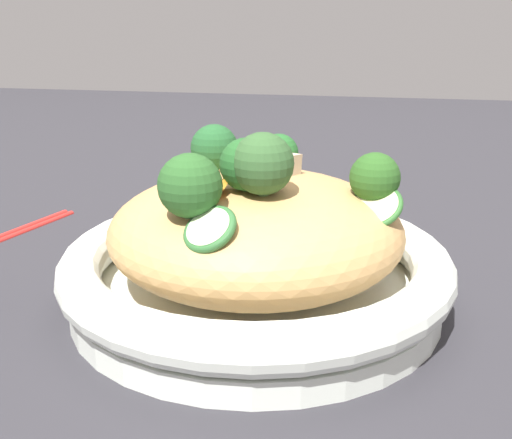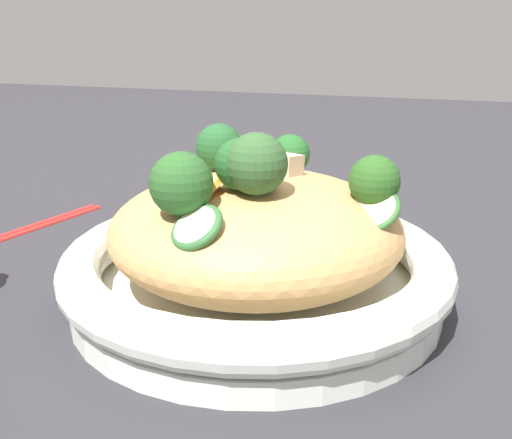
{
  "view_description": "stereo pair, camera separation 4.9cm",
  "coord_description": "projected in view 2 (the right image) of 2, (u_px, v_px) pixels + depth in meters",
  "views": [
    {
      "loc": [
        0.46,
        0.1,
        0.23
      ],
      "look_at": [
        0.0,
        0.0,
        0.07
      ],
      "focal_mm": 42.74,
      "sensor_mm": 36.0,
      "label": 1
    },
    {
      "loc": [
        0.44,
        0.15,
        0.23
      ],
      "look_at": [
        0.0,
        0.0,
        0.07
      ],
      "focal_mm": 42.74,
      "sensor_mm": 36.0,
      "label": 2
    }
  ],
  "objects": [
    {
      "name": "zucchini_slices",
      "position": [
        271.0,
        200.0,
        0.46
      ],
      "size": [
        0.21,
        0.18,
        0.04
      ],
      "color": "beige",
      "rests_on": "serving_bowl"
    },
    {
      "name": "ground_plane",
      "position": [
        256.0,
        303.0,
        0.51
      ],
      "size": [
        3.0,
        3.0,
        0.0
      ],
      "primitive_type": "plane",
      "color": "#2D2C31"
    },
    {
      "name": "noodle_heap",
      "position": [
        256.0,
        230.0,
        0.49
      ],
      "size": [
        0.24,
        0.24,
        0.09
      ],
      "color": "tan",
      "rests_on": "serving_bowl"
    },
    {
      "name": "serving_bowl",
      "position": [
        256.0,
        272.0,
        0.5
      ],
      "size": [
        0.32,
        0.32,
        0.05
      ],
      "color": "white",
      "rests_on": "ground_plane"
    },
    {
      "name": "chicken_chunks",
      "position": [
        259.0,
        165.0,
        0.5
      ],
      "size": [
        0.04,
        0.08,
        0.02
      ],
      "color": "beige",
      "rests_on": "serving_bowl"
    },
    {
      "name": "chopsticks_pair",
      "position": [
        24.0,
        229.0,
        0.69
      ],
      "size": [
        0.22,
        0.07,
        0.01
      ],
      "color": "red",
      "rests_on": "ground_plane"
    },
    {
      "name": "carrot_coins",
      "position": [
        243.0,
        178.0,
        0.49
      ],
      "size": [
        0.15,
        0.07,
        0.03
      ],
      "color": "orange",
      "rests_on": "serving_bowl"
    },
    {
      "name": "broccoli_florets",
      "position": [
        254.0,
        166.0,
        0.48
      ],
      "size": [
        0.22,
        0.19,
        0.07
      ],
      "color": "#97BE71",
      "rests_on": "serving_bowl"
    }
  ]
}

